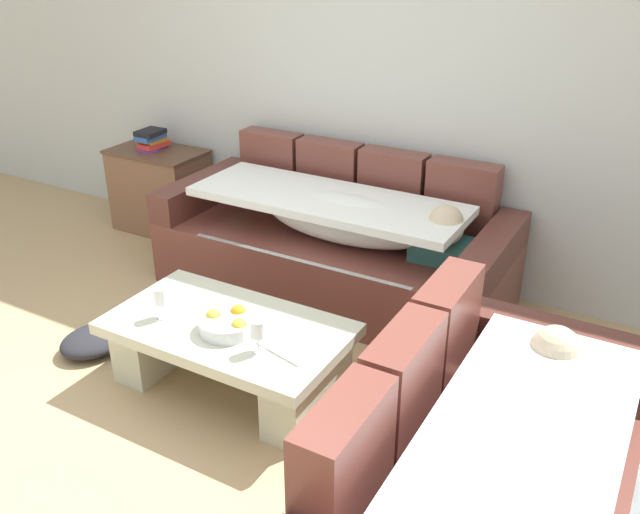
# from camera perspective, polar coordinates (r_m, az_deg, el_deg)

# --- Properties ---
(ground_plane) EXTENTS (14.00, 14.00, 0.00)m
(ground_plane) POSITION_cam_1_polar(r_m,az_deg,el_deg) (3.39, -13.57, -13.95)
(ground_plane) COLOR tan
(back_wall) EXTENTS (9.00, 0.10, 2.70)m
(back_wall) POSITION_cam_1_polar(r_m,az_deg,el_deg) (4.47, 3.85, 15.78)
(back_wall) COLOR #B7BFBD
(back_wall) RESTS_ON ground_plane
(couch_along_wall) EXTENTS (2.21, 0.92, 0.88)m
(couch_along_wall) POSITION_cam_1_polar(r_m,az_deg,el_deg) (4.28, 1.56, 1.04)
(couch_along_wall) COLOR brown
(couch_along_wall) RESTS_ON ground_plane
(couch_near_window) EXTENTS (0.92, 1.71, 0.88)m
(couch_near_window) POSITION_cam_1_polar(r_m,az_deg,el_deg) (2.62, 14.22, -18.58)
(couch_near_window) COLOR brown
(couch_near_window) RESTS_ON ground_plane
(coffee_table) EXTENTS (1.20, 0.68, 0.38)m
(coffee_table) POSITION_cam_1_polar(r_m,az_deg,el_deg) (3.46, -7.70, -7.59)
(coffee_table) COLOR beige
(coffee_table) RESTS_ON ground_plane
(fruit_bowl) EXTENTS (0.28, 0.28, 0.10)m
(fruit_bowl) POSITION_cam_1_polar(r_m,az_deg,el_deg) (3.31, -7.77, -5.56)
(fruit_bowl) COLOR silver
(fruit_bowl) RESTS_ON coffee_table
(wine_glass_near_left) EXTENTS (0.07, 0.07, 0.17)m
(wine_glass_near_left) POSITION_cam_1_polar(r_m,az_deg,el_deg) (3.43, -13.34, -3.34)
(wine_glass_near_left) COLOR silver
(wine_glass_near_left) RESTS_ON coffee_table
(wine_glass_near_right) EXTENTS (0.07, 0.07, 0.17)m
(wine_glass_near_right) POSITION_cam_1_polar(r_m,az_deg,el_deg) (3.09, -5.29, -6.18)
(wine_glass_near_right) COLOR silver
(wine_glass_near_right) RESTS_ON coffee_table
(open_magazine) EXTENTS (0.32, 0.27, 0.01)m
(open_magazine) POSITION_cam_1_polar(r_m,az_deg,el_deg) (3.18, -2.35, -7.44)
(open_magazine) COLOR white
(open_magazine) RESTS_ON coffee_table
(side_cabinet) EXTENTS (0.72, 0.44, 0.64)m
(side_cabinet) POSITION_cam_1_polar(r_m,az_deg,el_deg) (5.38, -13.34, 5.51)
(side_cabinet) COLOR brown
(side_cabinet) RESTS_ON ground_plane
(book_stack_on_cabinet) EXTENTS (0.18, 0.24, 0.15)m
(book_stack_on_cabinet) POSITION_cam_1_polar(r_m,az_deg,el_deg) (5.28, -14.04, 9.61)
(book_stack_on_cabinet) COLOR #72337F
(book_stack_on_cabinet) RESTS_ON side_cabinet
(crumpled_garment) EXTENTS (0.42, 0.47, 0.12)m
(crumpled_garment) POSITION_cam_1_polar(r_m,az_deg,el_deg) (4.02, -18.45, -6.67)
(crumpled_garment) COLOR #232328
(crumpled_garment) RESTS_ON ground_plane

